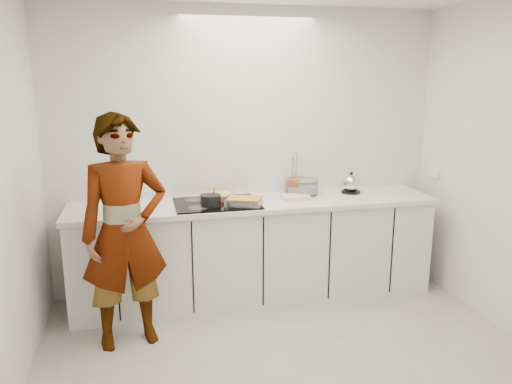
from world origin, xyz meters
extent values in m
cube|color=#AFAFA7|center=(0.00, 0.00, 0.00)|extent=(3.60, 3.20, 0.00)
cube|color=white|center=(0.00, 1.60, 1.30)|extent=(3.60, 0.00, 2.60)
cube|color=white|center=(0.00, -1.60, 1.30)|extent=(3.60, 0.00, 2.60)
cube|color=white|center=(1.79, 1.33, 1.07)|extent=(0.02, 0.15, 0.09)
cube|color=white|center=(0.00, 1.28, 0.43)|extent=(3.20, 0.58, 0.87)
cube|color=white|center=(0.00, 1.28, 0.89)|extent=(3.24, 0.64, 0.04)
cube|color=black|center=(-0.35, 1.26, 0.92)|extent=(0.72, 0.54, 0.01)
cylinder|color=#CD543B|center=(-0.33, 1.40, 0.95)|extent=(0.37, 0.37, 0.05)
cylinder|color=#EBE64B|center=(-0.33, 1.40, 0.97)|extent=(0.33, 0.33, 0.01)
cylinder|color=black|center=(-0.41, 1.16, 0.97)|extent=(0.22, 0.22, 0.10)
cylinder|color=silver|center=(-0.39, 1.18, 1.01)|extent=(0.05, 0.06, 0.15)
cube|color=silver|center=(-0.13, 1.14, 0.95)|extent=(0.36, 0.32, 0.06)
cube|color=#F3A750|center=(-0.13, 1.14, 0.97)|extent=(0.32, 0.28, 0.02)
cylinder|color=silver|center=(0.48, 1.45, 0.98)|extent=(0.36, 0.36, 0.14)
cylinder|color=white|center=(0.48, 1.45, 0.96)|extent=(0.31, 0.31, 0.07)
cube|color=white|center=(0.36, 1.27, 0.93)|extent=(0.25, 0.19, 0.04)
cylinder|color=black|center=(0.95, 1.39, 0.92)|extent=(0.19, 0.19, 0.02)
sphere|color=silver|center=(0.95, 1.39, 1.00)|extent=(0.19, 0.19, 0.17)
sphere|color=black|center=(0.95, 1.39, 1.10)|extent=(0.03, 0.03, 0.03)
cylinder|color=#D54F11|center=(0.41, 1.45, 0.98)|extent=(0.13, 0.13, 0.15)
imported|color=white|center=(-1.11, 0.73, 0.87)|extent=(0.71, 0.54, 1.75)
camera|label=1|loc=(-0.97, -2.88, 2.00)|focal=35.00mm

